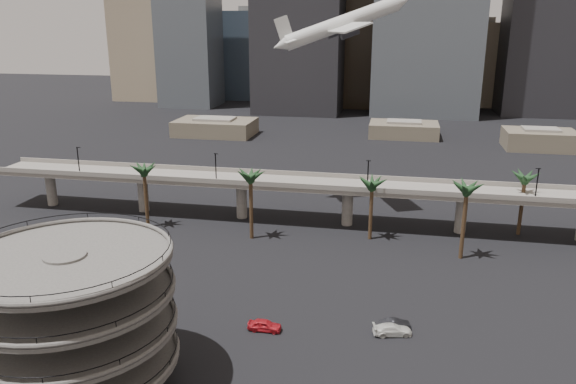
% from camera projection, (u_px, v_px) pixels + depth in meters
% --- Properties ---
extents(ground, '(700.00, 700.00, 0.00)m').
position_uv_depth(ground, '(204.00, 381.00, 64.03)').
color(ground, black).
rests_on(ground, ground).
extents(parking_ramp, '(22.20, 22.20, 17.35)m').
position_uv_depth(parking_ramp, '(71.00, 310.00, 59.85)').
color(parking_ramp, '#504D4B').
rests_on(parking_ramp, ground).
extents(overpass, '(130.00, 9.30, 14.70)m').
position_uv_depth(overpass, '(294.00, 187.00, 113.51)').
color(overpass, slate).
rests_on(overpass, ground).
extents(palm_trees, '(76.40, 18.40, 14.00)m').
position_uv_depth(palm_trees, '(348.00, 181.00, 102.85)').
color(palm_trees, '#4B3320').
rests_on(palm_trees, ground).
extents(low_buildings, '(135.00, 27.50, 6.80)m').
position_uv_depth(low_buildings, '(360.00, 131.00, 195.44)').
color(low_buildings, brown).
rests_on(low_buildings, ground).
extents(skyline, '(269.00, 86.00, 114.18)m').
position_uv_depth(skyline, '(394.00, 16.00, 252.80)').
color(skyline, '#83715A').
rests_on(skyline, ground).
extents(airborne_jet, '(29.34, 27.19, 12.84)m').
position_uv_depth(airborne_jet, '(341.00, 24.00, 118.50)').
color(airborne_jet, silver).
rests_on(airborne_jet, ground).
extents(car_a, '(4.51, 1.83, 1.53)m').
position_uv_depth(car_a, '(265.00, 325.00, 74.37)').
color(car_a, red).
rests_on(car_a, ground).
extents(car_b, '(4.31, 2.40, 1.35)m').
position_uv_depth(car_b, '(395.00, 324.00, 74.84)').
color(car_b, black).
rests_on(car_b, ground).
extents(car_c, '(5.45, 3.23, 1.48)m').
position_uv_depth(car_c, '(392.00, 330.00, 73.36)').
color(car_c, silver).
rests_on(car_c, ground).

